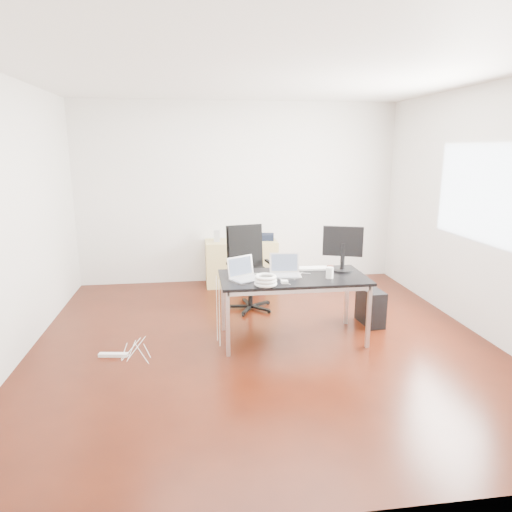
{
  "coord_description": "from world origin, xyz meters",
  "views": [
    {
      "loc": [
        -0.73,
        -4.66,
        2.09
      ],
      "look_at": [
        0.0,
        0.55,
        0.85
      ],
      "focal_mm": 32.0,
      "sensor_mm": 36.0,
      "label": 1
    }
  ],
  "objects": [
    {
      "name": "cable_coil",
      "position": [
        -0.01,
        -0.25,
        0.78
      ],
      "size": [
        0.24,
        0.24,
        0.11
      ],
      "rotation": [
        0.0,
        0.0,
        0.02
      ],
      "color": "white",
      "rests_on": "desk"
    },
    {
      "name": "pc_tower",
      "position": [
        1.38,
        0.35,
        0.22
      ],
      "size": [
        0.24,
        0.47,
        0.44
      ],
      "primitive_type": "cube",
      "rotation": [
        0.0,
        0.0,
        0.08
      ],
      "color": "black",
      "rests_on": "ground"
    },
    {
      "name": "navy_garment",
      "position": [
        0.37,
        2.27,
        0.74
      ],
      "size": [
        0.34,
        0.29,
        0.09
      ],
      "primitive_type": "cube",
      "rotation": [
        0.0,
        0.0,
        -0.17
      ],
      "color": "black",
      "rests_on": "filing_cabinet_right"
    },
    {
      "name": "monitor",
      "position": [
        0.95,
        0.21,
        1.01
      ],
      "size": [
        0.44,
        0.26,
        0.51
      ],
      "rotation": [
        0.0,
        0.0,
        -0.35
      ],
      "color": "black",
      "rests_on": "desk"
    },
    {
      "name": "laptop_right",
      "position": [
        0.26,
        0.1,
        0.79
      ],
      "size": [
        0.35,
        0.28,
        0.23
      ],
      "rotation": [
        0.0,
        0.0,
        -0.09
      ],
      "color": "silver",
      "rests_on": "desk"
    },
    {
      "name": "room_shell",
      "position": [
        0.04,
        0.0,
        1.4
      ],
      "size": [
        5.0,
        5.0,
        5.0
      ],
      "color": "black",
      "rests_on": "ground"
    },
    {
      "name": "laptop_left",
      "position": [
        -0.2,
        0.01,
        0.79
      ],
      "size": [
        0.41,
        0.39,
        0.23
      ],
      "rotation": [
        0.0,
        0.0,
        0.53
      ],
      "color": "silver",
      "rests_on": "desk"
    },
    {
      "name": "office_chair",
      "position": [
        -0.02,
        1.15,
        0.61
      ],
      "size": [
        0.56,
        0.58,
        1.08
      ],
      "rotation": [
        0.0,
        0.0,
        0.19
      ],
      "color": "black",
      "rests_on": "ground"
    },
    {
      "name": "wastebasket",
      "position": [
        0.2,
        1.84,
        0.14
      ],
      "size": [
        0.26,
        0.26,
        0.28
      ],
      "primitive_type": "cylinder",
      "rotation": [
        0.0,
        0.0,
        -0.09
      ],
      "color": "black",
      "rests_on": "ground"
    },
    {
      "name": "cup_white",
      "position": [
        0.71,
        -0.08,
        0.79
      ],
      "size": [
        0.09,
        0.09,
        0.12
      ],
      "primitive_type": "cylinder",
      "rotation": [
        0.0,
        0.0,
        -0.08
      ],
      "color": "white",
      "rests_on": "desk"
    },
    {
      "name": "filing_cabinet_left",
      "position": [
        -0.3,
        2.23,
        0.35
      ],
      "size": [
        0.5,
        0.5,
        0.7
      ],
      "primitive_type": "cube",
      "color": "tan",
      "rests_on": "ground"
    },
    {
      "name": "filing_cabinet_right",
      "position": [
        0.3,
        2.23,
        0.35
      ],
      "size": [
        0.5,
        0.5,
        0.7
      ],
      "primitive_type": "cube",
      "color": "tan",
      "rests_on": "ground"
    },
    {
      "name": "speaker",
      "position": [
        -0.37,
        2.21,
        0.79
      ],
      "size": [
        0.1,
        0.09,
        0.18
      ],
      "primitive_type": "cube",
      "rotation": [
        0.0,
        0.0,
        -0.12
      ],
      "color": "#9E9E9E",
      "rests_on": "filing_cabinet_left"
    },
    {
      "name": "power_strip",
      "position": [
        -1.59,
        -0.16,
        0.02
      ],
      "size": [
        0.31,
        0.1,
        0.04
      ],
      "primitive_type": "cube",
      "rotation": [
        0.0,
        0.0,
        -0.15
      ],
      "color": "white",
      "rests_on": "ground"
    },
    {
      "name": "keyboard",
      "position": [
        0.6,
        0.3,
        0.74
      ],
      "size": [
        0.45,
        0.16,
        0.02
      ],
      "primitive_type": "cube",
      "rotation": [
        0.0,
        0.0,
        -0.05
      ],
      "color": "white",
      "rests_on": "desk"
    },
    {
      "name": "power_adapter",
      "position": [
        0.19,
        -0.2,
        0.74
      ],
      "size": [
        0.07,
        0.07,
        0.03
      ],
      "primitive_type": "cube",
      "rotation": [
        0.0,
        0.0,
        -0.03
      ],
      "color": "white",
      "rests_on": "desk"
    },
    {
      "name": "cup_brown",
      "position": [
        0.76,
        0.05,
        0.78
      ],
      "size": [
        0.09,
        0.09,
        0.1
      ],
      "primitive_type": "cylinder",
      "rotation": [
        0.0,
        0.0,
        0.17
      ],
      "color": "#55271D",
      "rests_on": "desk"
    },
    {
      "name": "desk",
      "position": [
        0.34,
        0.04,
        0.68
      ],
      "size": [
        1.6,
        0.8,
        0.73
      ],
      "color": "black",
      "rests_on": "ground"
    }
  ]
}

